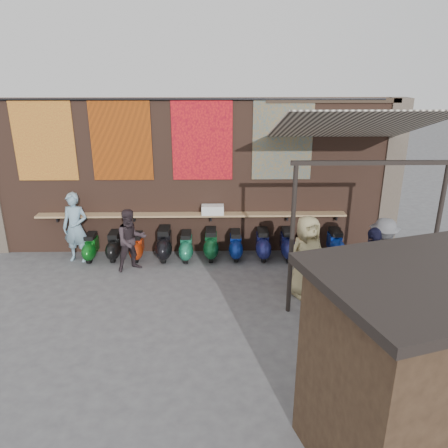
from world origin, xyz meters
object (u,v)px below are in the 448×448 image
(scooter_stool_7, at_px, (263,244))
(shopper_tan, at_px, (306,256))
(shopper_grey, at_px, (382,256))
(scooter_stool_3, at_px, (164,244))
(scooter_stool_4, at_px, (186,246))
(scooter_stool_5, at_px, (211,244))
(scooter_stool_9, at_px, (308,245))
(market_stall, at_px, (417,376))
(shopper_navy, at_px, (372,266))
(scooter_stool_8, at_px, (288,244))
(scooter_stool_6, at_px, (236,245))
(diner_left, at_px, (76,227))
(diner_right, at_px, (131,240))
(scooter_stool_1, at_px, (115,246))
(scooter_stool_2, at_px, (137,247))
(scooter_stool_0, at_px, (91,247))
(shelf_box, at_px, (213,210))
(scooter_stool_10, at_px, (335,244))

(scooter_stool_7, relative_size, shopper_tan, 0.44)
(shopper_grey, relative_size, shopper_tan, 0.94)
(scooter_stool_3, distance_m, scooter_stool_7, 2.55)
(scooter_stool_4, height_order, scooter_stool_5, scooter_stool_5)
(scooter_stool_4, height_order, scooter_stool_9, scooter_stool_4)
(market_stall, bearing_deg, shopper_navy, 61.42)
(scooter_stool_3, bearing_deg, scooter_stool_8, -0.67)
(scooter_stool_6, height_order, diner_left, diner_left)
(scooter_stool_7, distance_m, market_stall, 6.36)
(scooter_stool_3, bearing_deg, shopper_grey, -20.30)
(diner_right, height_order, shopper_navy, shopper_navy)
(market_stall, bearing_deg, scooter_stool_3, 104.27)
(scooter_stool_1, distance_m, scooter_stool_2, 0.59)
(shopper_grey, bearing_deg, scooter_stool_6, -11.15)
(shopper_tan, bearing_deg, scooter_stool_3, 126.89)
(shopper_grey, bearing_deg, scooter_stool_5, -6.78)
(diner_right, bearing_deg, scooter_stool_9, -20.81)
(scooter_stool_3, height_order, shopper_tan, shopper_tan)
(shopper_grey, bearing_deg, scooter_stool_4, -2.60)
(scooter_stool_8, height_order, diner_right, diner_right)
(scooter_stool_5, distance_m, diner_left, 3.45)
(scooter_stool_0, bearing_deg, scooter_stool_1, 4.00)
(scooter_stool_0, xyz_separation_m, scooter_stool_3, (1.89, 0.03, 0.07))
(scooter_stool_3, distance_m, diner_left, 2.26)
(scooter_stool_0, distance_m, scooter_stool_6, 3.73)
(scooter_stool_5, bearing_deg, scooter_stool_8, -1.15)
(scooter_stool_4, relative_size, diner_right, 0.49)
(diner_right, bearing_deg, diner_left, 130.08)
(scooter_stool_2, distance_m, scooter_stool_6, 2.54)
(scooter_stool_2, height_order, scooter_stool_8, scooter_stool_8)
(shelf_box, relative_size, scooter_stool_0, 0.80)
(scooter_stool_8, bearing_deg, shopper_tan, -87.87)
(scooter_stool_5, bearing_deg, scooter_stool_9, 0.13)
(scooter_stool_9, height_order, diner_right, diner_right)
(scooter_stool_4, bearing_deg, scooter_stool_7, 1.51)
(diner_right, distance_m, shopper_navy, 5.53)
(scooter_stool_1, height_order, shopper_grey, shopper_grey)
(scooter_stool_10, distance_m, market_stall, 6.25)
(scooter_stool_8, relative_size, scooter_stool_10, 1.02)
(scooter_stool_1, distance_m, scooter_stool_5, 2.50)
(shopper_navy, bearing_deg, scooter_stool_3, -65.97)
(scooter_stool_4, height_order, scooter_stool_10, scooter_stool_10)
(scooter_stool_9, bearing_deg, shopper_grey, -56.68)
(scooter_stool_0, distance_m, scooter_stool_2, 1.19)
(scooter_stool_0, bearing_deg, shopper_navy, -19.79)
(scooter_stool_0, bearing_deg, scooter_stool_8, -0.07)
(scooter_stool_1, distance_m, diner_right, 0.97)
(scooter_stool_4, height_order, shopper_grey, shopper_grey)
(shelf_box, bearing_deg, scooter_stool_6, -24.24)
(shopper_navy, relative_size, shopper_tan, 0.94)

